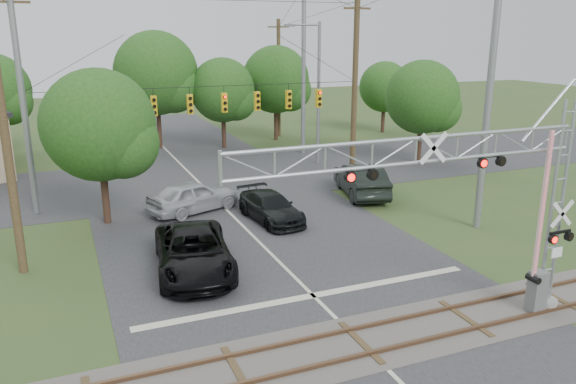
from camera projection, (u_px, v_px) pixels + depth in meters
name	position (u px, v px, depth m)	size (l,w,h in m)	color
ground	(396.00, 379.00, 15.56)	(160.00, 160.00, 0.00)	#2E4721
road_main	(270.00, 253.00, 24.45)	(14.00, 90.00, 0.02)	#262628
road_cross	(195.00, 179.00, 36.91)	(90.00, 12.00, 0.02)	#262628
railroad_track	(361.00, 343.00, 17.33)	(90.00, 3.20, 0.17)	#494540
crossing_gantry	(476.00, 193.00, 17.11)	(12.02, 0.92, 7.23)	gray
traffic_signal_span	(222.00, 98.00, 32.12)	(19.34, 0.36, 11.50)	gray
pickup_black	(194.00, 252.00, 22.32)	(2.87, 6.22, 1.73)	black
car_dark	(271.00, 207.00, 28.54)	(1.99, 4.89, 1.42)	black
sedan_silver	(193.00, 196.00, 29.96)	(2.02, 5.03, 1.71)	#A7AAAF
suv_dark	(361.00, 179.00, 33.01)	(2.02, 5.80, 1.91)	black
streetlight	(316.00, 87.00, 39.71)	(2.67, 0.28, 10.03)	gray
utility_poles	(233.00, 85.00, 34.94)	(24.78, 27.97, 13.31)	#3A2B1B
treeline	(133.00, 88.00, 41.94)	(48.86, 25.50, 9.52)	#352218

